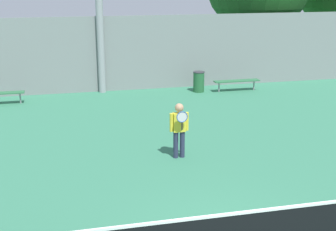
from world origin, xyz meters
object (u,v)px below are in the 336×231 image
bench_courtside_near (237,81)px  trash_bin (199,82)px  tennis_player (179,127)px  bench_courtside_far (1,94)px

bench_courtside_near → trash_bin: bearing=171.3°
tennis_player → trash_bin: 7.93m
trash_bin → tennis_player: bearing=-110.9°
tennis_player → bench_courtside_far: (-5.44, 7.14, -0.46)m
bench_courtside_near → trash_bin: (-1.68, 0.26, 0.01)m
tennis_player → bench_courtside_near: bearing=56.2°
tennis_player → trash_bin: (2.82, 7.40, -0.44)m
bench_courtside_near → bench_courtside_far: bearing=-180.0°
bench_courtside_far → trash_bin: bearing=1.8°
bench_courtside_far → trash_bin: (8.26, 0.26, 0.02)m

